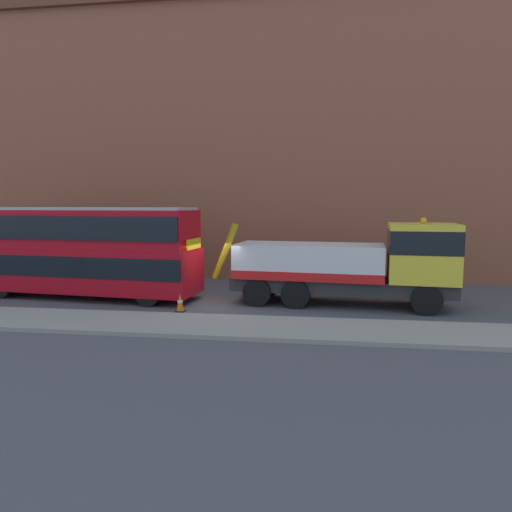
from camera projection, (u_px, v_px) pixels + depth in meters
name	position (u px, v px, depth m)	size (l,w,h in m)	color
ground_plane	(215.00, 302.00, 19.82)	(120.00, 120.00, 0.00)	#4C4C51
near_kerb	(188.00, 325.00, 15.68)	(60.00, 2.80, 0.15)	gray
building_facade	(241.00, 134.00, 25.44)	(60.00, 1.50, 16.00)	#935138
recovery_tow_truck	(352.00, 263.00, 18.92)	(10.23, 3.50, 3.67)	#2D2D2D
double_decker_bus	(79.00, 248.00, 20.58)	(11.19, 3.62, 4.06)	#B70C19
traffic_cone_near_bus	(180.00, 303.00, 17.93)	(0.36, 0.36, 0.72)	orange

